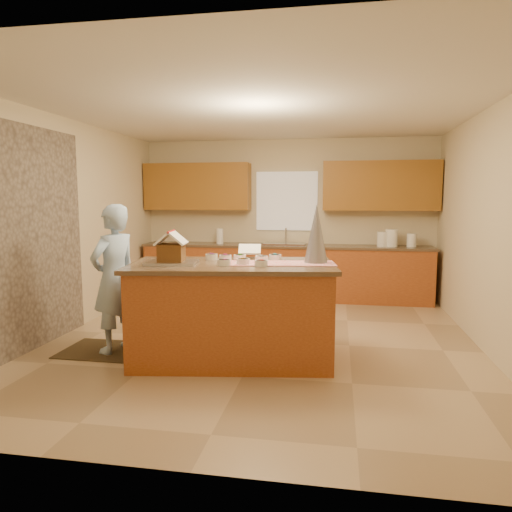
{
  "coord_description": "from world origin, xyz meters",
  "views": [
    {
      "loc": [
        0.87,
        -5.35,
        1.7
      ],
      "look_at": [
        -0.1,
        0.2,
        1.0
      ],
      "focal_mm": 32.77,
      "sensor_mm": 36.0,
      "label": 1
    }
  ],
  "objects_px": {
    "boy": "(114,279)",
    "gingerbread_house": "(171,250)",
    "tinsel_tree": "(316,233)",
    "island_base": "(232,314)"
  },
  "relations": [
    {
      "from": "gingerbread_house",
      "to": "island_base",
      "type": "bearing_deg",
      "value": 13.54
    },
    {
      "from": "boy",
      "to": "gingerbread_house",
      "type": "relative_size",
      "value": 4.59
    },
    {
      "from": "tinsel_tree",
      "to": "gingerbread_house",
      "type": "height_order",
      "value": "tinsel_tree"
    },
    {
      "from": "tinsel_tree",
      "to": "boy",
      "type": "xyz_separation_m",
      "value": [
        -2.18,
        -0.15,
        -0.51
      ]
    },
    {
      "from": "tinsel_tree",
      "to": "boy",
      "type": "height_order",
      "value": "tinsel_tree"
    },
    {
      "from": "island_base",
      "to": "gingerbread_house",
      "type": "bearing_deg",
      "value": -174.81
    },
    {
      "from": "island_base",
      "to": "gingerbread_house",
      "type": "height_order",
      "value": "gingerbread_house"
    },
    {
      "from": "island_base",
      "to": "gingerbread_house",
      "type": "distance_m",
      "value": 0.92
    },
    {
      "from": "island_base",
      "to": "boy",
      "type": "height_order",
      "value": "boy"
    },
    {
      "from": "tinsel_tree",
      "to": "gingerbread_house",
      "type": "xyz_separation_m",
      "value": [
        -1.46,
        -0.33,
        -0.16
      ]
    }
  ]
}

